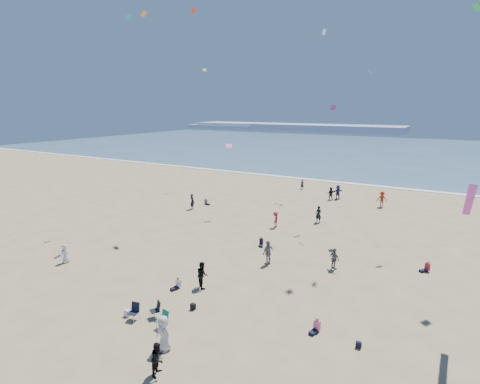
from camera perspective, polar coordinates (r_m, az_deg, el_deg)
The scene contains 12 objects.
ground at distance 24.32m, azimuth -14.33°, elevation -17.35°, with size 220.00×220.00×0.00m, color tan.
ocean at distance 111.37m, azimuth 22.25°, elevation 5.74°, with size 220.00×100.00×0.06m, color #476B84.
surf_line at distance 62.74m, azimuth 15.59°, elevation 1.35°, with size 220.00×1.20×0.08m, color white.
headland_far at distance 199.66m, azimuth 8.11°, elevation 9.77°, with size 110.00×20.00×3.20m, color #7A8EA8.
headland_near at distance 213.70m, azimuth -2.54°, elevation 9.92°, with size 40.00×14.00×2.00m, color #7A8EA8.
standing_flyers at distance 35.36m, azimuth 9.36°, elevation -5.76°, with size 31.02×42.34×1.94m.
seated_group at distance 31.36m, azimuth 4.32°, elevation -8.98°, with size 26.70×20.11×0.84m.
chair_cluster at distance 23.11m, azimuth -13.58°, elevation -17.61°, with size 2.70×1.57×1.00m.
white_tote at distance 24.12m, azimuth -16.82°, elevation -17.25°, with size 0.35×0.20×0.40m, color silver.
black_backpack at distance 24.01m, azimuth -7.17°, elevation -16.93°, with size 0.30×0.22×0.38m, color black.
navy_bag at distance 21.58m, azimuth 17.63°, elevation -21.31°, with size 0.28×0.18×0.34m, color black.
kites_aloft at distance 28.69m, azimuth 21.58°, elevation 18.75°, with size 47.11×43.41×29.48m.
Camera 1 is at (15.17, -14.67, 12.10)m, focal length 28.00 mm.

